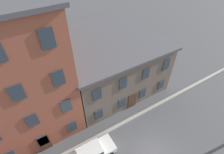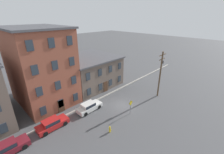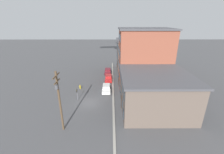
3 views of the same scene
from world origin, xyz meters
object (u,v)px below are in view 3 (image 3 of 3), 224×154
(car_maroon, at_px, (108,71))
(utility_pole, at_px, (59,99))
(fire_hydrant, at_px, (80,87))
(car_red, at_px, (109,78))
(car_white, at_px, (106,88))
(caution_sign, at_px, (77,92))

(car_maroon, height_order, utility_pole, utility_pole)
(utility_pole, relative_size, fire_hydrant, 9.33)
(utility_pole, bearing_deg, fire_hydrant, -178.99)
(utility_pole, bearing_deg, car_red, 161.70)
(car_red, bearing_deg, fire_hydrant, -51.90)
(car_maroon, distance_m, car_red, 5.54)
(car_red, distance_m, fire_hydrant, 8.26)
(car_white, xyz_separation_m, caution_sign, (4.04, -5.62, 0.95))
(car_red, relative_size, fire_hydrant, 4.58)
(car_white, distance_m, caution_sign, 6.98)
(car_maroon, height_order, car_white, same)
(car_maroon, relative_size, caution_sign, 1.73)
(fire_hydrant, bearing_deg, car_white, 78.91)
(utility_pole, bearing_deg, car_white, 154.98)
(caution_sign, xyz_separation_m, fire_hydrant, (-5.24, -0.51, -1.21))
(car_red, relative_size, utility_pole, 0.49)
(car_red, height_order, caution_sign, caution_sign)
(car_maroon, height_order, fire_hydrant, car_maroon)
(car_red, relative_size, car_white, 1.00)
(car_red, height_order, utility_pole, utility_pole)
(caution_sign, height_order, fire_hydrant, caution_sign)
(utility_pole, distance_m, fire_hydrant, 14.55)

